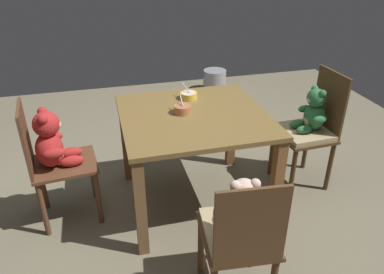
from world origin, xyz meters
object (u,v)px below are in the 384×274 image
at_px(dining_table, 194,130).
at_px(porridge_bowl_terracotta_center, 182,109).
at_px(teddy_chair_near_right, 311,122).
at_px(teddy_chair_near_left, 52,149).
at_px(teddy_chair_near_front, 240,226).
at_px(metal_pail, 215,80).
at_px(porridge_bowl_yellow_far_center, 189,95).

relative_size(dining_table, porridge_bowl_terracotta_center, 7.81).
distance_m(dining_table, teddy_chair_near_right, 0.93).
bearing_deg(teddy_chair_near_right, teddy_chair_near_left, -3.23).
xyz_separation_m(teddy_chair_near_front, porridge_bowl_terracotta_center, (-0.06, 0.95, 0.22)).
height_order(teddy_chair_near_front, metal_pail, teddy_chair_near_front).
xyz_separation_m(dining_table, teddy_chair_near_left, (-0.94, 0.05, -0.04)).
bearing_deg(dining_table, metal_pail, 68.37).
bearing_deg(teddy_chair_near_right, porridge_bowl_yellow_far_center, -17.49).
bearing_deg(porridge_bowl_terracotta_center, metal_pail, 66.42).
height_order(teddy_chair_near_right, porridge_bowl_terracotta_center, teddy_chair_near_right).
relative_size(teddy_chair_near_front, porridge_bowl_terracotta_center, 6.90).
relative_size(teddy_chair_near_left, porridge_bowl_yellow_far_center, 7.00).
bearing_deg(teddy_chair_near_front, metal_pail, -10.11).
xyz_separation_m(teddy_chair_near_left, metal_pail, (1.79, 2.10, -0.42)).
distance_m(teddy_chair_near_front, porridge_bowl_yellow_far_center, 1.20).
xyz_separation_m(dining_table, metal_pail, (0.85, 2.15, -0.47)).
bearing_deg(teddy_chair_near_left, porridge_bowl_yellow_far_center, 6.90).
bearing_deg(porridge_bowl_terracotta_center, teddy_chair_near_front, -86.22).
bearing_deg(teddy_chair_near_front, dining_table, 5.06).
relative_size(dining_table, porridge_bowl_yellow_far_center, 7.78).
bearing_deg(metal_pail, porridge_bowl_yellow_far_center, -113.58).
xyz_separation_m(dining_table, teddy_chair_near_front, (-0.01, -0.91, -0.07)).
distance_m(teddy_chair_near_left, porridge_bowl_yellow_far_center, 1.01).
distance_m(porridge_bowl_terracotta_center, metal_pail, 2.39).
relative_size(teddy_chair_near_left, teddy_chair_near_right, 0.96).
relative_size(teddy_chair_near_front, teddy_chair_near_right, 0.94).
height_order(teddy_chair_near_left, porridge_bowl_terracotta_center, teddy_chair_near_left).
xyz_separation_m(teddy_chair_near_left, teddy_chair_near_right, (1.87, -0.02, -0.03)).
bearing_deg(metal_pail, dining_table, -111.63).
distance_m(teddy_chair_near_front, teddy_chair_near_right, 1.33).
relative_size(teddy_chair_near_left, metal_pail, 3.03).
bearing_deg(porridge_bowl_yellow_far_center, teddy_chair_near_front, -91.93).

